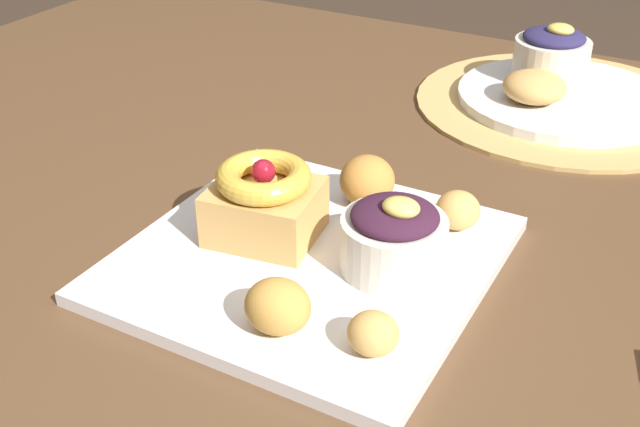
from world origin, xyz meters
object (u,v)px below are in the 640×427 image
cake_slice (264,201)px  back_pastry (534,87)px  fritter_back (369,179)px  back_ramekin (552,55)px  berry_ramekin (394,237)px  fritter_extra (278,306)px  fritter_middle (459,209)px  front_plate (309,259)px  back_plate (564,98)px  fritter_front (373,333)px

cake_slice → back_pastry: 0.41m
fritter_back → back_ramekin: bearing=79.5°
berry_ramekin → fritter_back: (-0.06, 0.09, -0.01)m
fritter_back → fritter_extra: (0.02, -0.20, -0.00)m
back_ramekin → fritter_middle: bearing=-87.0°
fritter_middle → front_plate: bearing=-132.6°
fritter_back → back_plate: bearing=73.9°
fritter_front → fritter_middle: 0.19m
fritter_front → back_pastry: size_ratio=0.50×
cake_slice → fritter_extra: (0.08, -0.10, -0.01)m
fritter_middle → back_plate: 0.34m
fritter_front → fritter_extra: size_ratio=0.75×
front_plate → fritter_extra: size_ratio=5.84×
berry_ramekin → front_plate: bearing=-168.5°
back_plate → back_ramekin: size_ratio=2.77×
fritter_extra → back_plate: 0.55m
fritter_front → back_plate: size_ratio=0.15×
cake_slice → fritter_front: bearing=-32.2°
front_plate → berry_ramekin: 0.08m
berry_ramekin → fritter_middle: berry_ramekin is taller
berry_ramekin → back_ramekin: back_ramekin is taller
front_plate → back_pastry: back_pastry is taller
fritter_back → fritter_extra: fritter_back is taller
berry_ramekin → fritter_back: size_ratio=1.69×
front_plate → berry_ramekin: bearing=11.5°
fritter_middle → fritter_extra: (-0.06, -0.20, 0.00)m
front_plate → fritter_middle: bearing=47.4°
fritter_extra → back_plate: (0.07, 0.54, -0.02)m
berry_ramekin → back_plate: 0.43m
cake_slice → fritter_extra: size_ratio=2.00×
cake_slice → fritter_front: cake_slice is taller
fritter_back → fritter_middle: bearing=-0.5°
fritter_back → fritter_front: bearing=-63.3°
front_plate → berry_ramekin: berry_ramekin is taller
fritter_back → fritter_extra: bearing=-83.1°
fritter_front → back_ramekin: 0.56m
fritter_middle → fritter_extra: 0.21m
fritter_extra → berry_ramekin: bearing=70.0°
cake_slice → fritter_middle: cake_slice is taller
back_ramekin → back_pastry: size_ratio=1.24×
fritter_middle → back_ramekin: back_ramekin is taller
cake_slice → back_ramekin: 0.48m
berry_ramekin → back_plate: size_ratio=0.34×
fritter_front → back_plate: 0.53m
front_plate → fritter_back: 0.11m
front_plate → fritter_back: fritter_back is taller
back_ramekin → back_pastry: (0.00, -0.07, -0.02)m
back_plate → back_ramekin: (-0.03, 0.03, 0.04)m
cake_slice → fritter_back: (0.05, 0.10, -0.01)m
back_pastry → fritter_middle: bearing=-86.6°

